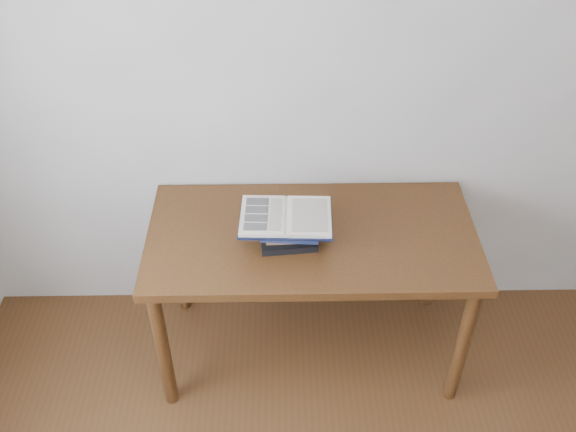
{
  "coord_description": "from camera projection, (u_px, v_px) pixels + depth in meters",
  "views": [
    {
      "loc": [
        -0.23,
        -0.69,
        2.59
      ],
      "look_at": [
        -0.2,
        1.24,
        0.98
      ],
      "focal_mm": 40.0,
      "sensor_mm": 36.0,
      "label": 1
    }
  ],
  "objects": [
    {
      "name": "desk",
      "position": [
        312.0,
        250.0,
        2.82
      ],
      "size": [
        1.43,
        0.71,
        0.76
      ],
      "color": "#4F2D13",
      "rests_on": "ground"
    },
    {
      "name": "open_book",
      "position": [
        286.0,
        217.0,
        2.64
      ],
      "size": [
        0.39,
        0.28,
        0.03
      ],
      "rotation": [
        0.0,
        0.0,
        -0.04
      ],
      "color": "black",
      "rests_on": "book_stack"
    },
    {
      "name": "room_shell",
      "position": [
        366.0,
        377.0,
        1.16
      ],
      "size": [
        3.54,
        3.54,
        2.62
      ],
      "color": "beige",
      "rests_on": "ground"
    },
    {
      "name": "book_stack",
      "position": [
        289.0,
        230.0,
        2.69
      ],
      "size": [
        0.26,
        0.2,
        0.12
      ],
      "color": "black",
      "rests_on": "desk"
    }
  ]
}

